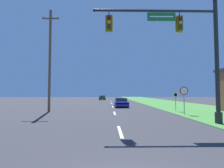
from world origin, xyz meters
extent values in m
cube|color=#428438|center=(10.50, 30.00, 0.02)|extent=(10.00, 110.00, 0.04)
cube|color=silver|center=(0.00, 6.00, 0.01)|extent=(0.16, 2.80, 0.01)
cube|color=silver|center=(0.00, 14.00, 0.01)|extent=(0.16, 2.80, 0.01)
cube|color=silver|center=(0.00, 22.00, 0.01)|extent=(0.16, 2.80, 0.01)
cube|color=silver|center=(0.00, 30.00, 0.01)|extent=(0.16, 2.80, 0.01)
cube|color=silver|center=(0.00, 38.00, 0.01)|extent=(0.16, 2.80, 0.01)
cylinder|color=#232326|center=(6.40, 8.04, 0.39)|extent=(0.44, 0.44, 0.70)
cylinder|color=#232326|center=(6.40, 8.04, 3.97)|extent=(0.26, 0.26, 7.86)
sphere|color=#232326|center=(6.40, 8.04, 8.04)|extent=(0.28, 0.28, 0.28)
cylinder|color=#232326|center=(2.44, 8.04, 7.30)|extent=(7.91, 0.16, 0.16)
sphere|color=#232326|center=(-1.51, 8.04, 7.30)|extent=(0.21, 0.21, 0.21)
cube|color=#196B33|center=(2.84, 8.04, 6.90)|extent=(1.84, 0.06, 0.55)
cube|color=white|center=(2.84, 8.01, 6.90)|extent=(1.54, 0.01, 0.08)
cylinder|color=#4C4214|center=(-0.56, 8.04, 7.12)|extent=(0.06, 0.06, 0.35)
cube|color=yellow|center=(-0.56, 8.18, 6.47)|extent=(0.50, 0.03, 1.11)
cube|color=#4C4214|center=(-0.56, 8.04, 6.47)|extent=(0.34, 0.24, 0.95)
sphere|color=#4C0F0C|center=(-0.56, 7.90, 6.76)|extent=(0.22, 0.22, 0.22)
sphere|color=orange|center=(-0.56, 7.90, 6.47)|extent=(0.22, 0.22, 0.22)
sphere|color=#0F3D19|center=(-0.56, 7.90, 6.19)|extent=(0.22, 0.22, 0.22)
cylinder|color=#4C4214|center=(4.03, 8.04, 7.12)|extent=(0.06, 0.06, 0.35)
cube|color=yellow|center=(4.03, 8.18, 6.47)|extent=(0.50, 0.03, 1.11)
cube|color=#4C4214|center=(4.03, 8.04, 6.47)|extent=(0.34, 0.24, 0.95)
sphere|color=#4C0F0C|center=(4.03, 7.90, 6.76)|extent=(0.22, 0.22, 0.22)
sphere|color=orange|center=(4.03, 7.90, 6.47)|extent=(0.22, 0.22, 0.22)
sphere|color=#0F3D19|center=(4.03, 7.90, 6.19)|extent=(0.22, 0.22, 0.22)
cylinder|color=black|center=(2.01, 23.49, 0.32)|extent=(0.22, 0.64, 0.64)
cylinder|color=black|center=(0.41, 23.49, 0.32)|extent=(0.22, 0.64, 0.64)
cylinder|color=black|center=(2.01, 20.39, 0.32)|extent=(0.22, 0.64, 0.64)
cylinder|color=black|center=(0.41, 20.39, 0.32)|extent=(0.22, 0.64, 0.64)
cube|color=#1E2D9E|center=(1.21, 21.94, 0.50)|extent=(1.82, 4.50, 0.55)
cube|color=#283342|center=(1.21, 22.05, 0.98)|extent=(1.60, 1.89, 0.42)
cube|color=#1E2D9E|center=(1.21, 22.05, 1.16)|extent=(1.57, 1.85, 0.06)
cube|color=#B71414|center=(1.21, 19.72, 0.56)|extent=(1.67, 0.06, 0.14)
cylinder|color=black|center=(-1.53, 49.11, 0.32)|extent=(0.22, 0.64, 0.64)
cylinder|color=black|center=(-3.13, 49.11, 0.32)|extent=(0.22, 0.64, 0.64)
cylinder|color=black|center=(-1.53, 46.04, 0.32)|extent=(0.22, 0.64, 0.64)
cylinder|color=black|center=(-3.13, 46.04, 0.32)|extent=(0.22, 0.64, 0.64)
cube|color=#235B2D|center=(-2.33, 47.57, 0.50)|extent=(1.82, 4.47, 0.55)
cube|color=#283342|center=(-2.33, 47.69, 0.98)|extent=(1.60, 1.88, 0.42)
cube|color=#235B2D|center=(-2.33, 47.69, 1.16)|extent=(1.57, 1.84, 0.06)
cube|color=#B71414|center=(-2.33, 45.37, 0.56)|extent=(1.67, 0.06, 0.14)
cylinder|color=gray|center=(6.29, 12.81, 1.14)|extent=(0.07, 0.07, 2.20)
cylinder|color=red|center=(6.29, 12.81, 2.16)|extent=(0.76, 0.04, 0.76)
cylinder|color=white|center=(6.29, 12.79, 2.16)|extent=(0.61, 0.01, 0.61)
cylinder|color=gray|center=(6.56, 15.51, 1.04)|extent=(0.06, 0.06, 2.00)
cube|color=white|center=(6.56, 15.51, 1.77)|extent=(0.55, 0.04, 0.60)
cube|color=black|center=(6.56, 15.49, 1.77)|extent=(0.31, 0.01, 0.34)
cylinder|color=brown|center=(-6.80, 15.46, 5.42)|extent=(0.26, 0.26, 10.84)
cube|color=brown|center=(-6.80, 15.46, 9.94)|extent=(1.80, 0.12, 0.12)
cylinder|color=#333338|center=(-7.55, 15.46, 10.06)|extent=(0.08, 0.08, 0.12)
cylinder|color=#333338|center=(-6.05, 15.46, 10.06)|extent=(0.08, 0.08, 0.12)
camera|label=1|loc=(-0.60, -2.97, 1.96)|focal=28.00mm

